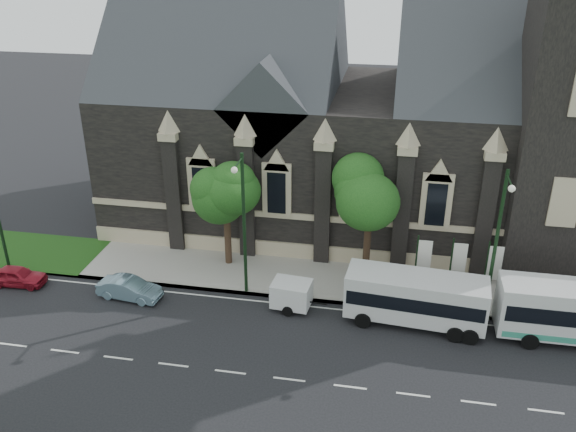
% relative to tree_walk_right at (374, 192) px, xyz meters
% --- Properties ---
extents(ground, '(160.00, 160.00, 0.00)m').
position_rel_tree_walk_right_xyz_m(ground, '(-3.21, -10.71, -5.82)').
color(ground, black).
rests_on(ground, ground).
extents(sidewalk, '(80.00, 5.00, 0.15)m').
position_rel_tree_walk_right_xyz_m(sidewalk, '(-3.21, -1.21, -5.74)').
color(sidewalk, '#9C968E').
rests_on(sidewalk, ground).
extents(museum, '(40.00, 17.70, 29.90)m').
position_rel_tree_walk_right_xyz_m(museum, '(1.90, 8.07, 2.35)').
color(museum, black).
rests_on(museum, ground).
extents(tree_walk_right, '(4.08, 4.08, 7.80)m').
position_rel_tree_walk_right_xyz_m(tree_walk_right, '(0.00, 0.00, 0.00)').
color(tree_walk_right, black).
rests_on(tree_walk_right, ground).
extents(tree_walk_left, '(3.91, 3.91, 7.64)m').
position_rel_tree_walk_right_xyz_m(tree_walk_left, '(-9.01, -0.01, -0.08)').
color(tree_walk_left, black).
rests_on(tree_walk_left, ground).
extents(street_lamp_near, '(0.36, 1.88, 9.00)m').
position_rel_tree_walk_right_xyz_m(street_lamp_near, '(6.79, -3.62, -0.71)').
color(street_lamp_near, black).
rests_on(street_lamp_near, ground).
extents(street_lamp_mid, '(0.36, 1.88, 9.00)m').
position_rel_tree_walk_right_xyz_m(street_lamp_mid, '(-7.21, -3.62, -0.71)').
color(street_lamp_mid, black).
rests_on(street_lamp_mid, ground).
extents(banner_flag_left, '(0.90, 0.10, 4.00)m').
position_rel_tree_walk_right_xyz_m(banner_flag_left, '(3.08, -1.71, -3.43)').
color(banner_flag_left, black).
rests_on(banner_flag_left, ground).
extents(banner_flag_center, '(0.90, 0.10, 4.00)m').
position_rel_tree_walk_right_xyz_m(banner_flag_center, '(5.08, -1.71, -3.43)').
color(banner_flag_center, black).
rests_on(banner_flag_center, ground).
extents(banner_flag_right, '(0.90, 0.10, 4.00)m').
position_rel_tree_walk_right_xyz_m(banner_flag_right, '(7.08, -1.71, -3.43)').
color(banner_flag_right, black).
rests_on(banner_flag_right, ground).
extents(shuttle_bus, '(7.83, 3.22, 2.95)m').
position_rel_tree_walk_right_xyz_m(shuttle_bus, '(2.81, -4.71, -4.11)').
color(shuttle_bus, silver).
rests_on(shuttle_bus, ground).
extents(box_trailer, '(3.27, 1.93, 1.71)m').
position_rel_tree_walk_right_xyz_m(box_trailer, '(-4.21, -4.54, -4.84)').
color(box_trailer, silver).
rests_on(box_trailer, ground).
extents(sedan, '(4.00, 1.77, 1.28)m').
position_rel_tree_walk_right_xyz_m(sedan, '(-13.95, -5.24, -5.18)').
color(sedan, '#7295A5').
rests_on(sedan, ground).
extents(car_far_red, '(3.65, 1.63, 1.22)m').
position_rel_tree_walk_right_xyz_m(car_far_red, '(-21.47, -5.09, -5.21)').
color(car_far_red, maroon).
rests_on(car_far_red, ground).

